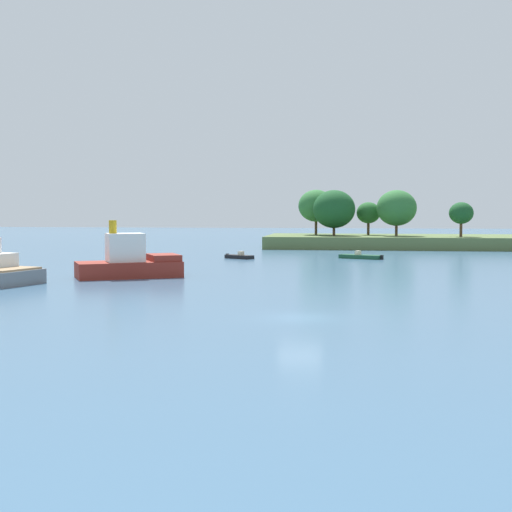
# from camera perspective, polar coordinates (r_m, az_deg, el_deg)

# --- Properties ---
(ground_plane) EXTENTS (400.00, 400.00, 0.00)m
(ground_plane) POSITION_cam_1_polar(r_m,az_deg,el_deg) (42.50, 3.44, -4.82)
(ground_plane) COLOR #3D607F
(treeline_island) EXTENTS (63.61, 17.55, 9.49)m
(treeline_island) POSITION_cam_1_polar(r_m,az_deg,el_deg) (121.80, 13.75, 1.76)
(treeline_island) COLOR #566B3D
(treeline_island) RESTS_ON ground
(fishing_skiff) EXTENTS (3.96, 3.24, 0.96)m
(fishing_skiff) POSITION_cam_1_polar(r_m,az_deg,el_deg) (92.83, -1.31, -0.04)
(fishing_skiff) COLOR black
(fishing_skiff) RESTS_ON ground
(small_motorboat) EXTENTS (5.64, 3.97, 1.00)m
(small_motorboat) POSITION_cam_1_polar(r_m,az_deg,el_deg) (93.61, 8.15, -0.04)
(small_motorboat) COLOR #19472D
(small_motorboat) RESTS_ON ground
(tugboat) EXTENTS (10.31, 8.16, 5.25)m
(tugboat) POSITION_cam_1_polar(r_m,az_deg,el_deg) (68.44, -9.74, -0.50)
(tugboat) COLOR maroon
(tugboat) RESTS_ON ground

